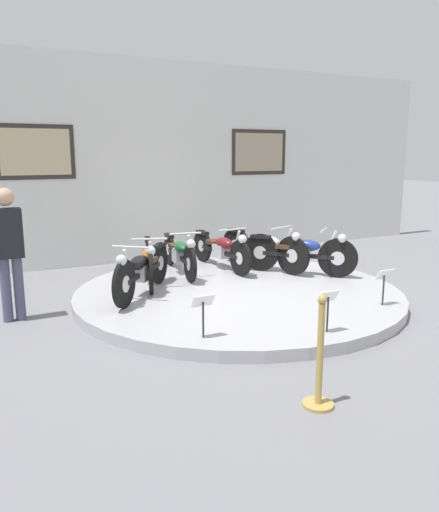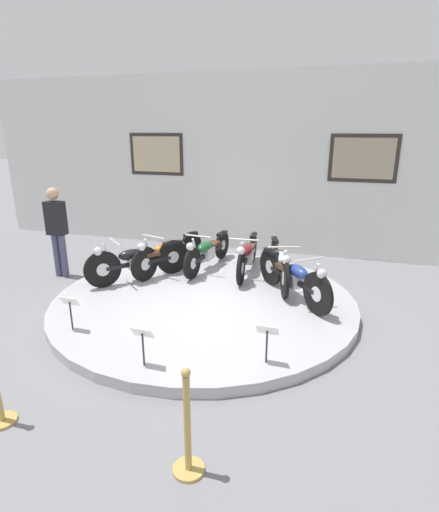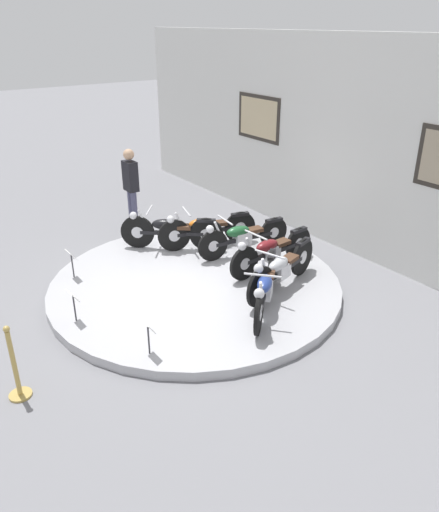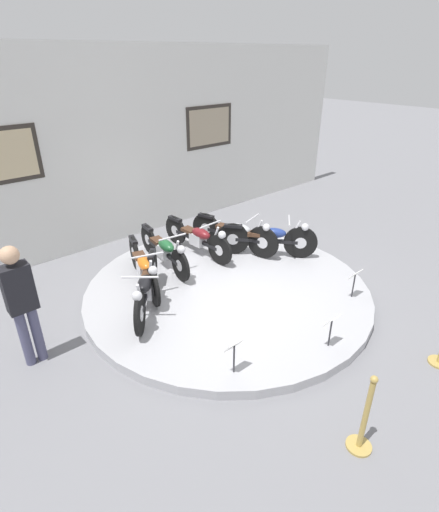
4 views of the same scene
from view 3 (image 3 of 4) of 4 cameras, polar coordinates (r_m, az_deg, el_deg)
The scene contains 14 objects.
ground_plane at distance 8.70m, azimuth -2.76°, elevation -3.73°, with size 60.00×60.00×0.00m, color slate.
display_platform at distance 8.66m, azimuth -2.77°, elevation -3.29°, with size 4.97×4.97×0.15m, color #ADADB2.
back_wall at distance 10.15m, azimuth 13.87°, elevation 12.15°, with size 14.00×0.22×4.05m.
motorcycle_black at distance 9.72m, azimuth -5.73°, elevation 2.98°, with size 1.35×1.56×0.81m.
motorcycle_orange at distance 9.77m, azimuth -1.59°, elevation 3.18°, with size 0.71×1.92×0.80m.
motorcycle_green at distance 9.48m, azimuth 2.61°, elevation 2.32°, with size 0.54×1.94×0.78m.
motorcycle_maroon at distance 8.91m, azimuth 5.87°, elevation 0.68°, with size 0.54×1.96×0.78m.
motorcycle_silver at distance 8.22m, azimuth 7.05°, elevation -1.41°, with size 0.71×1.95×0.81m.
motorcycle_blue at distance 7.63m, azimuth 5.26°, elevation -3.58°, with size 1.37×1.55×0.81m.
info_placard_front_left at distance 8.95m, azimuth -16.56°, elevation -0.23°, with size 0.26×0.11×0.51m.
info_placard_front_centre at distance 7.65m, azimuth -16.37°, elevation -4.76°, with size 0.26×0.11×0.51m.
info_placard_front_right at distance 6.71m, azimuth -8.17°, elevation -8.42°, with size 0.26×0.11×0.51m.
visitor_standing at distance 11.08m, azimuth -10.09°, elevation 8.13°, with size 0.36×0.23×1.77m.
stanchion_post_right_of_entry at distance 6.69m, azimuth -22.24°, elevation -12.31°, with size 0.28×0.28×1.02m.
Camera 3 is at (6.39, -4.12, 4.22)m, focal length 35.00 mm.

